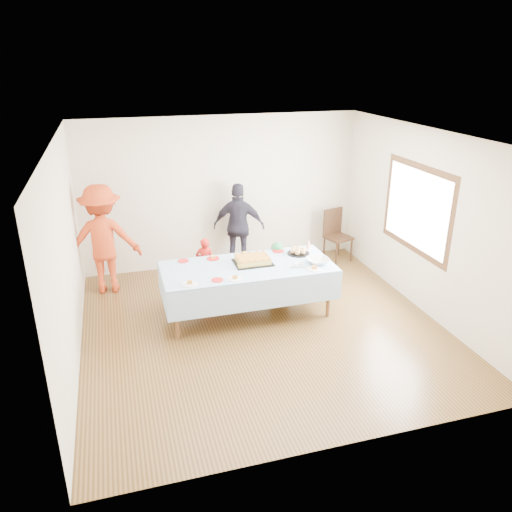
{
  "coord_description": "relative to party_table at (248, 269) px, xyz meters",
  "views": [
    {
      "loc": [
        -1.84,
        -6.03,
        3.65
      ],
      "look_at": [
        -0.0,
        0.3,
        0.98
      ],
      "focal_mm": 35.0,
      "sensor_mm": 36.0,
      "label": 1
    }
  ],
  "objects": [
    {
      "name": "plate_red_near",
      "position": [
        -0.53,
        -0.37,
        0.06
      ],
      "size": [
        0.16,
        0.16,
        0.01
      ],
      "primitive_type": "cylinder",
      "color": "red",
      "rests_on": "party_table"
    },
    {
      "name": "room_walls",
      "position": [
        0.15,
        -0.43,
        1.05
      ],
      "size": [
        5.04,
        5.04,
        2.72
      ],
      "color": "beige",
      "rests_on": "ground"
    },
    {
      "name": "plate_white_right",
      "position": [
        0.88,
        -0.39,
        0.06
      ],
      "size": [
        0.2,
        0.2,
        0.01
      ],
      "primitive_type": "cylinder",
      "color": "white",
      "rests_on": "party_table"
    },
    {
      "name": "plate_red_far_c",
      "position": [
        0.07,
        0.41,
        0.06
      ],
      "size": [
        0.2,
        0.2,
        0.01
      ],
      "primitive_type": "cylinder",
      "color": "red",
      "rests_on": "party_table"
    },
    {
      "name": "adult_left",
      "position": [
        -2.01,
        1.43,
        0.17
      ],
      "size": [
        1.21,
        0.77,
        1.79
      ],
      "primitive_type": "imported",
      "rotation": [
        0.0,
        0.0,
        3.05
      ],
      "color": "#BC3917",
      "rests_on": "ground"
    },
    {
      "name": "adult_right",
      "position": [
        0.32,
        1.77,
        0.06
      ],
      "size": [
        1.0,
        0.69,
        1.57
      ],
      "primitive_type": "imported",
      "rotation": [
        0.0,
        0.0,
        2.77
      ],
      "color": "#262431",
      "rests_on": "ground"
    },
    {
      "name": "party_hat",
      "position": [
        1.12,
        0.43,
        0.13
      ],
      "size": [
        0.09,
        0.09,
        0.15
      ],
      "primitive_type": "cone",
      "color": "white",
      "rests_on": "party_table"
    },
    {
      "name": "rolls_tray",
      "position": [
        0.88,
        0.24,
        0.1
      ],
      "size": [
        0.34,
        0.34,
        0.1
      ],
      "color": "black",
      "rests_on": "party_table"
    },
    {
      "name": "plate_red_far_d",
      "position": [
        0.61,
        0.43,
        0.06
      ],
      "size": [
        0.18,
        0.18,
        0.01
      ],
      "primitive_type": "cylinder",
      "color": "red",
      "rests_on": "party_table"
    },
    {
      "name": "plate_red_far_a",
      "position": [
        -0.88,
        0.44,
        0.06
      ],
      "size": [
        0.16,
        0.16,
        0.01
      ],
      "primitive_type": "cylinder",
      "color": "red",
      "rests_on": "party_table"
    },
    {
      "name": "fork_pile",
      "position": [
        0.67,
        -0.21,
        0.09
      ],
      "size": [
        0.24,
        0.18,
        0.07
      ],
      "primitive_type": null,
      "color": "white",
      "rests_on": "party_table"
    },
    {
      "name": "plate_white_left",
      "position": [
        -0.91,
        -0.39,
        0.06
      ],
      "size": [
        0.21,
        0.21,
        0.01
      ],
      "primitive_type": "cylinder",
      "color": "white",
      "rests_on": "party_table"
    },
    {
      "name": "plate_white_mid",
      "position": [
        -0.29,
        -0.4,
        0.06
      ],
      "size": [
        0.2,
        0.2,
        0.01
      ],
      "primitive_type": "cylinder",
      "color": "white",
      "rests_on": "party_table"
    },
    {
      "name": "punch_bowl",
      "position": [
        1.02,
        -0.2,
        0.1
      ],
      "size": [
        0.33,
        0.33,
        0.08
      ],
      "primitive_type": "imported",
      "color": "silver",
      "rests_on": "party_table"
    },
    {
      "name": "ground",
      "position": [
        0.09,
        -0.43,
        -0.72
      ],
      "size": [
        5.0,
        5.0,
        0.0
      ],
      "primitive_type": "plane",
      "color": "#462E14",
      "rests_on": "ground"
    },
    {
      "name": "birthday_cake",
      "position": [
        0.1,
        0.08,
        0.1
      ],
      "size": [
        0.56,
        0.43,
        0.1
      ],
      "color": "black",
      "rests_on": "party_table"
    },
    {
      "name": "dining_chair",
      "position": [
        2.17,
        1.64,
        -0.18
      ],
      "size": [
        0.52,
        0.52,
        0.98
      ],
      "rotation": [
        0.0,
        0.0,
        0.27
      ],
      "color": "black",
      "rests_on": "ground"
    },
    {
      "name": "toddler_left",
      "position": [
        -0.43,
        1.09,
        -0.29
      ],
      "size": [
        0.37,
        0.3,
        0.87
      ],
      "primitive_type": "imported",
      "rotation": [
        0.0,
        0.0,
        2.81
      ],
      "color": "red",
      "rests_on": "ground"
    },
    {
      "name": "plate_red_far_b",
      "position": [
        -0.43,
        0.4,
        0.06
      ],
      "size": [
        0.19,
        0.19,
        0.01
      ],
      "primitive_type": "cylinder",
      "color": "red",
      "rests_on": "party_table"
    },
    {
      "name": "toddler_right",
      "position": [
        0.7,
        0.47,
        -0.35
      ],
      "size": [
        0.45,
        0.41,
        0.75
      ],
      "primitive_type": "imported",
      "rotation": [
        0.0,
        0.0,
        2.74
      ],
      "color": "tan",
      "rests_on": "ground"
    },
    {
      "name": "party_table",
      "position": [
        0.0,
        0.0,
        0.0
      ],
      "size": [
        2.5,
        1.1,
        0.78
      ],
      "color": "brown",
      "rests_on": "ground"
    },
    {
      "name": "toddler_mid",
      "position": [
        0.64,
        0.54,
        -0.29
      ],
      "size": [
        0.49,
        0.39,
        0.87
      ],
      "primitive_type": "imported",
      "rotation": [
        0.0,
        0.0,
        2.85
      ],
      "color": "#287A44",
      "rests_on": "ground"
    }
  ]
}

